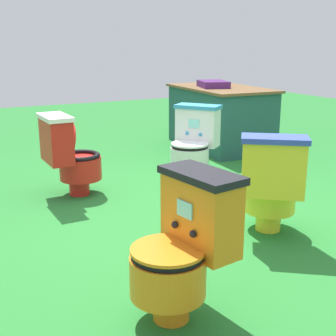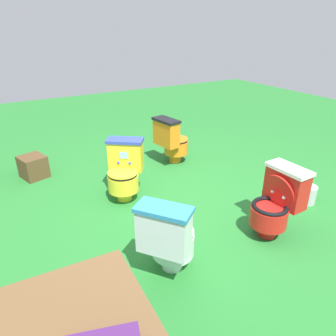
{
  "view_description": "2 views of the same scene",
  "coord_description": "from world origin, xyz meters",
  "px_view_note": "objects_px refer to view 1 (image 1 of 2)",
  "views": [
    {
      "loc": [
        3.04,
        -1.6,
        1.32
      ],
      "look_at": [
        -0.22,
        0.06,
        0.33
      ],
      "focal_mm": 49.67,
      "sensor_mm": 36.0,
      "label": 1
    },
    {
      "loc": [
        -2.61,
        1.69,
        1.98
      ],
      "look_at": [
        0.35,
        -0.02,
        0.39
      ],
      "focal_mm": 33.23,
      "sensor_mm": 36.0,
      "label": 2
    }
  ],
  "objects_px": {
    "toilet_red": "(69,155)",
    "toilet_yellow": "(271,184)",
    "toilet_orange": "(183,246)",
    "toilet_white": "(193,143)",
    "vendor_table": "(220,117)"
  },
  "relations": [
    {
      "from": "toilet_red",
      "to": "toilet_yellow",
      "type": "relative_size",
      "value": 1.0
    },
    {
      "from": "toilet_orange",
      "to": "toilet_white",
      "type": "bearing_deg",
      "value": -40.75
    },
    {
      "from": "toilet_red",
      "to": "toilet_orange",
      "type": "relative_size",
      "value": 1.0
    },
    {
      "from": "toilet_yellow",
      "to": "vendor_table",
      "type": "distance_m",
      "value": 2.81
    },
    {
      "from": "toilet_red",
      "to": "vendor_table",
      "type": "xyz_separation_m",
      "value": [
        -1.06,
        2.25,
        0.02
      ]
    },
    {
      "from": "toilet_red",
      "to": "toilet_orange",
      "type": "distance_m",
      "value": 2.08
    },
    {
      "from": "toilet_red",
      "to": "toilet_white",
      "type": "distance_m",
      "value": 1.22
    },
    {
      "from": "toilet_white",
      "to": "vendor_table",
      "type": "relative_size",
      "value": 0.49
    },
    {
      "from": "toilet_white",
      "to": "vendor_table",
      "type": "bearing_deg",
      "value": -80.65
    },
    {
      "from": "toilet_red",
      "to": "toilet_yellow",
      "type": "distance_m",
      "value": 1.79
    },
    {
      "from": "toilet_white",
      "to": "toilet_yellow",
      "type": "bearing_deg",
      "value": 134.46
    },
    {
      "from": "vendor_table",
      "to": "toilet_orange",
      "type": "bearing_deg",
      "value": -35.77
    },
    {
      "from": "toilet_red",
      "to": "toilet_white",
      "type": "height_order",
      "value": "same"
    },
    {
      "from": "toilet_red",
      "to": "toilet_white",
      "type": "xyz_separation_m",
      "value": [
        0.05,
        1.22,
        -0.0
      ]
    },
    {
      "from": "toilet_yellow",
      "to": "toilet_orange",
      "type": "relative_size",
      "value": 1.0
    }
  ]
}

